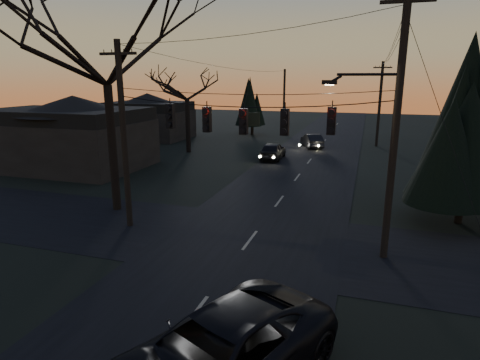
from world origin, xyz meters
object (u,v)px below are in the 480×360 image
(utility_pole_far_l, at_px, (283,132))
(sedan_oncoming_b, at_px, (312,141))
(utility_pole_left, at_px, (130,226))
(evergreen_right, at_px, (472,124))
(utility_pole_far_r, at_px, (376,146))
(utility_pole_right, at_px, (383,257))
(sedan_oncoming_a, at_px, (273,151))
(suv_near, at_px, (218,356))
(bare_tree_left, at_px, (103,29))

(utility_pole_far_l, distance_m, sedan_oncoming_b, 12.00)
(utility_pole_left, relative_size, evergreen_right, 1.01)
(evergreen_right, bearing_deg, utility_pole_far_r, 98.91)
(utility_pole_right, xyz_separation_m, sedan_oncoming_a, (-8.70, 17.97, 0.74))
(sedan_oncoming_a, bearing_deg, evergreen_right, 132.49)
(sedan_oncoming_b, bearing_deg, sedan_oncoming_a, 48.80)
(suv_near, height_order, sedan_oncoming_a, suv_near)
(bare_tree_left, distance_m, suv_near, 16.55)
(utility_pole_right, distance_m, bare_tree_left, 16.48)
(utility_pole_far_l, relative_size, sedan_oncoming_a, 1.83)
(evergreen_right, relative_size, suv_near, 1.35)
(utility_pole_far_l, xyz_separation_m, sedan_oncoming_b, (5.20, -10.80, 0.68))
(utility_pole_far_r, relative_size, utility_pole_far_l, 1.06)
(utility_pole_far_l, distance_m, evergreen_right, 34.64)
(sedan_oncoming_b, bearing_deg, utility_pole_right, 81.20)
(utility_pole_left, height_order, sedan_oncoming_a, utility_pole_left)
(utility_pole_far_l, bearing_deg, bare_tree_left, -93.46)
(utility_pole_far_l, bearing_deg, evergreen_right, -63.93)
(utility_pole_far_l, bearing_deg, sedan_oncoming_a, -81.17)
(suv_near, bearing_deg, bare_tree_left, 157.95)
(utility_pole_right, distance_m, utility_pole_far_r, 28.00)
(utility_pole_left, distance_m, utility_pole_far_l, 36.00)
(sedan_oncoming_a, bearing_deg, bare_tree_left, 71.77)
(utility_pole_right, distance_m, utility_pole_left, 11.50)
(bare_tree_left, bearing_deg, utility_pole_far_l, 86.54)
(utility_pole_right, bearing_deg, utility_pole_left, 180.00)
(utility_pole_left, bearing_deg, bare_tree_left, 136.18)
(utility_pole_right, xyz_separation_m, suv_near, (-3.76, -8.48, 0.87))
(utility_pole_left, relative_size, utility_pole_far_l, 1.06)
(evergreen_right, distance_m, suv_near, 16.00)
(utility_pole_far_l, bearing_deg, utility_pole_left, -90.00)
(utility_pole_far_l, bearing_deg, suv_near, -80.13)
(utility_pole_far_r, xyz_separation_m, sedan_oncoming_b, (-6.30, -2.80, 0.68))
(sedan_oncoming_b, bearing_deg, suv_near, 71.48)
(utility_pole_right, relative_size, utility_pole_far_l, 1.25)
(evergreen_right, bearing_deg, utility_pole_far_l, 116.07)
(suv_near, bearing_deg, sedan_oncoming_b, 119.10)
(utility_pole_right, bearing_deg, suv_near, -113.92)
(bare_tree_left, bearing_deg, sedan_oncoming_b, 72.65)
(utility_pole_far_l, bearing_deg, utility_pole_far_r, -34.82)
(utility_pole_far_l, height_order, sedan_oncoming_a, utility_pole_far_l)
(utility_pole_far_l, bearing_deg, utility_pole_right, -72.28)
(utility_pole_left, distance_m, sedan_oncoming_a, 18.21)
(utility_pole_right, height_order, bare_tree_left, bare_tree_left)
(utility_pole_far_l, distance_m, bare_tree_left, 35.30)
(utility_pole_left, bearing_deg, sedan_oncoming_a, 81.15)
(utility_pole_far_r, height_order, bare_tree_left, bare_tree_left)
(utility_pole_left, xyz_separation_m, utility_pole_far_r, (11.50, 28.00, 0.00))
(utility_pole_far_l, height_order, bare_tree_left, bare_tree_left)
(bare_tree_left, height_order, suv_near, bare_tree_left)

